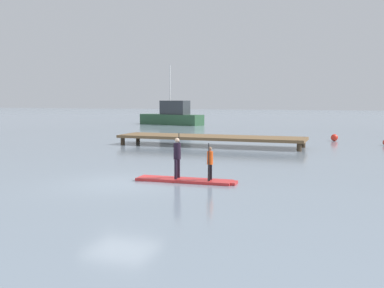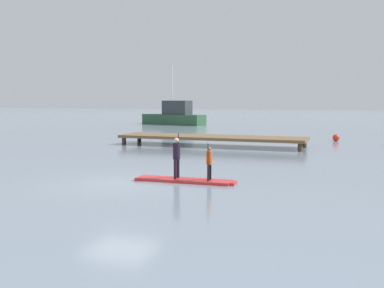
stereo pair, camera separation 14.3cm
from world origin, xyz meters
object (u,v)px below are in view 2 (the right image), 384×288
object	(u,v)px
paddleboard_near	(185,180)
paddler_child_solo	(209,161)
fishing_boat_green_midground	(174,116)
paddler_adult	(177,155)
mooring_buoy_far	(336,138)

from	to	relation	value
paddleboard_near	paddler_child_solo	bearing A→B (deg)	1.23
paddler_child_solo	fishing_boat_green_midground	xyz separation A→B (m)	(-15.60, 34.86, 0.27)
fishing_boat_green_midground	paddleboard_near	bearing A→B (deg)	-67.15
paddler_adult	paddler_child_solo	xyz separation A→B (m)	(1.24, 0.02, -0.17)
paddleboard_near	mooring_buoy_far	world-z (taller)	mooring_buoy_far
paddler_child_solo	fishing_boat_green_midground	world-z (taller)	fishing_boat_green_midground
paddleboard_near	mooring_buoy_far	size ratio (longest dim) A/B	7.44
fishing_boat_green_midground	mooring_buoy_far	size ratio (longest dim) A/B	16.91
paddler_adult	mooring_buoy_far	xyz separation A→B (m)	(4.78, 18.84, -0.70)
paddler_adult	fishing_boat_green_midground	distance (m)	37.72
fishing_boat_green_midground	mooring_buoy_far	distance (m)	24.98
paddler_child_solo	fishing_boat_green_midground	size ratio (longest dim) A/B	0.16
paddleboard_near	mooring_buoy_far	distance (m)	19.35
paddler_child_solo	paddleboard_near	bearing A→B (deg)	-178.77
mooring_buoy_far	paddler_child_solo	bearing A→B (deg)	-100.65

